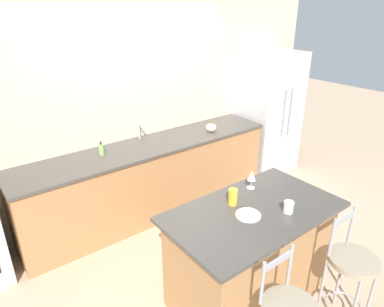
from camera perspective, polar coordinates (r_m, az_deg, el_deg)
ground_plane at (r=4.32m, az=-3.86°, el=-11.59°), size 18.00×18.00×0.00m
wall_back at (r=4.31m, az=-9.81°, el=8.02°), size 6.00×0.07×2.70m
back_counter at (r=4.36m, az=-6.91°, el=-4.11°), size 3.27×0.71×0.94m
sink_faucet at (r=4.28m, az=-8.71°, el=4.10°), size 0.02×0.13×0.22m
kitchen_island at (r=3.20m, az=9.72°, el=-16.09°), size 1.50×0.86×0.92m
refrigerator at (r=5.46m, az=12.57°, el=6.54°), size 0.87×0.70×1.86m
bar_stool_far at (r=3.11m, az=24.86°, el=-17.27°), size 0.38×0.38×1.04m
dinner_plate at (r=2.84m, az=9.35°, el=-10.06°), size 0.21×0.21×0.02m
wine_glass at (r=3.18m, az=9.92°, el=-3.70°), size 0.08×0.08×0.18m
coffee_mug at (r=2.94m, az=15.83°, el=-8.55°), size 0.11×0.08×0.10m
tumbler_cup at (r=2.94m, az=6.83°, el=-7.19°), size 0.08×0.08×0.14m
pumpkin_decoration at (r=4.53m, az=3.20°, el=4.33°), size 0.14×0.14×0.13m
soap_bottle at (r=3.95m, az=-14.87°, el=0.67°), size 0.06×0.06×0.16m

